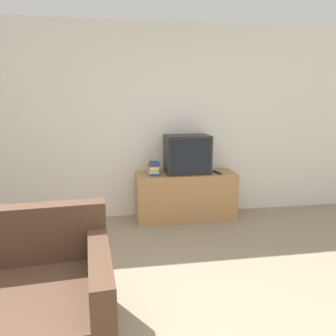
# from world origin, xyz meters

# --- Properties ---
(wall_back) EXTENTS (9.00, 0.06, 2.60)m
(wall_back) POSITION_xyz_m (0.00, 3.03, 1.30)
(wall_back) COLOR white
(wall_back) RESTS_ON ground_plane
(tv_stand) EXTENTS (1.34, 0.44, 0.64)m
(tv_stand) POSITION_xyz_m (0.78, 2.76, 0.32)
(tv_stand) COLOR tan
(tv_stand) RESTS_ON ground_plane
(television) EXTENTS (0.59, 0.39, 0.51)m
(television) POSITION_xyz_m (0.80, 2.79, 0.89)
(television) COLOR black
(television) RESTS_ON tv_stand
(book_stack) EXTENTS (0.16, 0.23, 0.17)m
(book_stack) POSITION_xyz_m (0.34, 2.74, 0.72)
(book_stack) COLOR #23478E
(book_stack) RESTS_ON tv_stand
(remote_on_stand) EXTENTS (0.07, 0.20, 0.02)m
(remote_on_stand) POSITION_xyz_m (1.19, 2.68, 0.65)
(remote_on_stand) COLOR #2D2D2D
(remote_on_stand) RESTS_ON tv_stand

